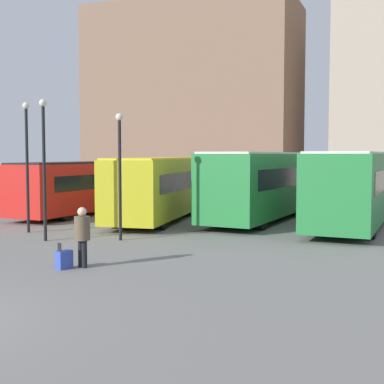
{
  "coord_description": "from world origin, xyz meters",
  "views": [
    {
      "loc": [
        9.05,
        -6.74,
        3.22
      ],
      "look_at": [
        0.81,
        13.9,
        1.65
      ],
      "focal_mm": 50.0,
      "sensor_mm": 36.0,
      "label": 1
    }
  ],
  "objects": [
    {
      "name": "building_block_left",
      "position": [
        -14.41,
        52.63,
        10.21
      ],
      "size": [
        24.0,
        11.91,
        20.41
      ],
      "color": "#7F604C",
      "rests_on": "ground_plane"
    },
    {
      "name": "bus_0",
      "position": [
        -6.97,
        18.47,
        1.55
      ],
      "size": [
        2.99,
        11.23,
        2.83
      ],
      "rotation": [
        0.0,
        0.0,
        1.52
      ],
      "color": "red",
      "rests_on": "ground_plane"
    },
    {
      "name": "bus_1",
      "position": [
        -2.02,
        16.69,
        1.66
      ],
      "size": [
        3.81,
        9.72,
        3.07
      ],
      "rotation": [
        0.0,
        0.0,
        1.71
      ],
      "color": "gold",
      "rests_on": "ground_plane"
    },
    {
      "name": "bus_2",
      "position": [
        2.62,
        18.79,
        1.81
      ],
      "size": [
        3.43,
        10.72,
        3.33
      ],
      "rotation": [
        0.0,
        0.0,
        1.49
      ],
      "color": "#237A38",
      "rests_on": "ground_plane"
    },
    {
      "name": "bus_3",
      "position": [
        6.98,
        18.26,
        1.81
      ],
      "size": [
        3.15,
        11.44,
        3.33
      ],
      "rotation": [
        0.0,
        0.0,
        1.52
      ],
      "color": "#237A38",
      "rests_on": "ground_plane"
    },
    {
      "name": "traveler",
      "position": [
        0.58,
        6.07,
        1.03
      ],
      "size": [
        0.57,
        0.57,
        1.73
      ],
      "rotation": [
        0.0,
        0.0,
        1.21
      ],
      "color": "black",
      "rests_on": "ground_plane"
    },
    {
      "name": "suitcase",
      "position": [
        0.18,
        5.73,
        0.26
      ],
      "size": [
        0.41,
        0.5,
        0.75
      ],
      "rotation": [
        0.0,
        0.0,
        1.21
      ],
      "color": "#334CB2",
      "rests_on": "ground_plane"
    },
    {
      "name": "lamp_post_0",
      "position": [
        -3.36,
        9.57,
        3.12
      ],
      "size": [
        0.28,
        0.28,
        5.25
      ],
      "color": "black",
      "rests_on": "ground_plane"
    },
    {
      "name": "lamp_post_1",
      "position": [
        -5.35,
        11.09,
        3.16
      ],
      "size": [
        0.28,
        0.28,
        5.34
      ],
      "color": "black",
      "rests_on": "ground_plane"
    },
    {
      "name": "lamp_post_2",
      "position": [
        -0.82,
        10.72,
        2.85
      ],
      "size": [
        0.28,
        0.28,
        4.74
      ],
      "color": "black",
      "rests_on": "ground_plane"
    }
  ]
}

